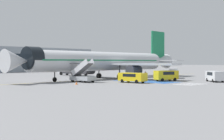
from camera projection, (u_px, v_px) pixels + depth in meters
ground_plane at (98, 79)px, 65.71m from camera, size 600.00×600.00×0.00m
apron_leadline_yellow at (104, 79)px, 67.22m from camera, size 81.06×3.64×0.01m
apron_stand_patch_blue at (146, 81)px, 58.91m from camera, size 5.79×12.43×0.01m
apron_walkway_bar_0 at (182, 85)px, 49.89m from camera, size 0.44×3.60×0.01m
apron_walkway_bar_1 at (186, 84)px, 50.74m from camera, size 0.44×3.60×0.01m
apron_walkway_bar_2 at (190, 84)px, 51.59m from camera, size 0.44×3.60×0.01m
apron_walkway_bar_3 at (194, 84)px, 52.44m from camera, size 0.44×3.60×0.01m
apron_walkway_bar_4 at (198, 83)px, 53.29m from camera, size 0.44×3.60×0.01m
airliner at (105, 61)px, 67.56m from camera, size 47.71×31.66×11.69m
boarding_stairs_forward at (82, 77)px, 56.59m from camera, size 2.40×5.31×4.29m
fuel_tanker at (74, 69)px, 85.15m from camera, size 3.79×10.26×3.56m
service_van_0 at (173, 72)px, 70.91m from camera, size 5.33×4.39×2.26m
service_van_1 at (132, 77)px, 54.92m from camera, size 2.54×5.19×1.76m
service_van_2 at (215, 75)px, 57.56m from camera, size 4.65×4.86×1.97m
service_van_3 at (166, 75)px, 59.75m from camera, size 4.94×3.26×2.02m
ground_crew_0 at (136, 75)px, 68.20m from camera, size 0.35×0.48×1.59m
ground_crew_1 at (145, 75)px, 66.90m from camera, size 0.46×0.28×1.64m
ground_crew_2 at (133, 74)px, 65.70m from camera, size 0.24×0.44×1.81m
traffic_cone_0 at (142, 77)px, 71.17m from camera, size 0.43×0.43×0.48m
traffic_cone_1 at (76, 83)px, 50.81m from camera, size 0.42×0.42×0.47m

